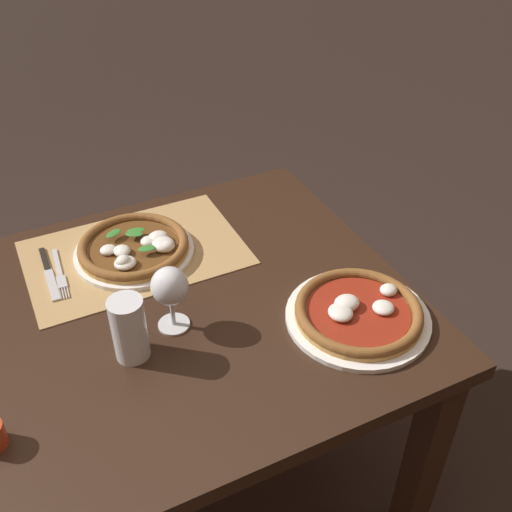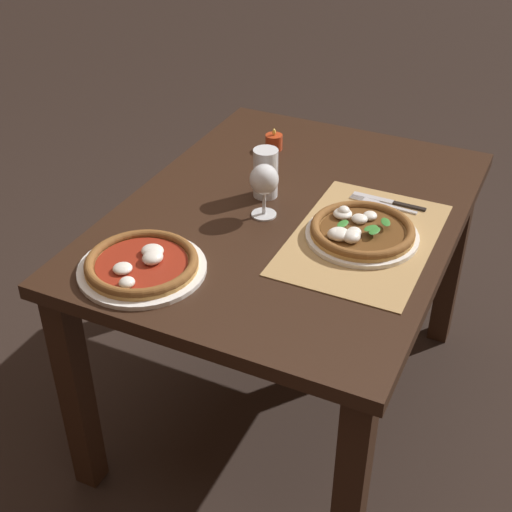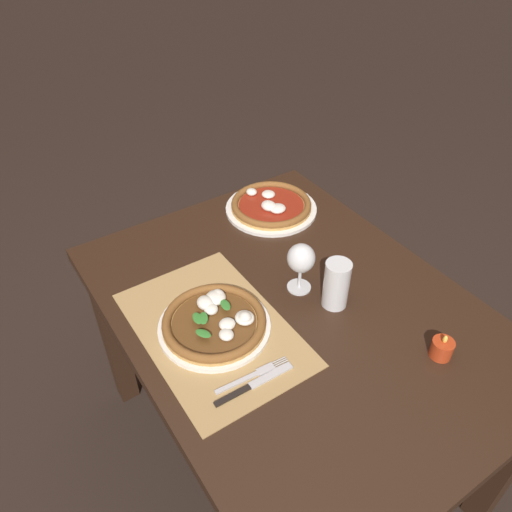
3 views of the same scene
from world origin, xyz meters
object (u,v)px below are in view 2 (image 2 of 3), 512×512
pizza_far (142,265)px  knife (389,202)px  votive_candle (274,142)px  pizza_near (361,231)px  fork (383,204)px  wine_glass (264,182)px  pint_glass (266,174)px

pizza_far → knife: size_ratio=1.49×
votive_candle → knife: bearing=-112.4°
pizza_far → knife: pizza_far is taller
pizza_near → fork: pizza_near is taller
pizza_far → wine_glass: 0.41m
pizza_far → knife: bearing=-38.0°
wine_glass → knife: size_ratio=0.72×
pint_glass → fork: bearing=-75.6°
pizza_near → votive_candle: size_ratio=4.17×
pizza_far → pint_glass: (0.48, -0.12, 0.05)m
pint_glass → votive_candle: pint_glass is taller
knife → wine_glass: bearing=125.7°
votive_candle → pizza_far: bearing=178.9°
pizza_near → pizza_far: pizza_near is taller
wine_glass → votive_candle: bearing=20.3°
pizza_near → wine_glass: 0.29m
pizza_far → pint_glass: pint_glass is taller
wine_glass → votive_candle: size_ratio=2.15×
pizza_far → pint_glass: 0.49m
pint_glass → fork: (0.08, -0.33, -0.06)m
wine_glass → fork: (0.19, -0.28, -0.10)m
pizza_near → wine_glass: (-0.00, 0.28, 0.08)m
pizza_far → pint_glass: size_ratio=2.21×
knife → pizza_far: bearing=142.0°
votive_candle → wine_glass: bearing=-159.7°
pint_glass → fork: 0.34m
fork → pizza_near: bearing=178.8°
knife → votive_candle: (0.18, 0.44, 0.02)m
pizza_far → fork: 0.72m
fork → knife: knife is taller
pizza_near → pint_glass: size_ratio=2.07×
pizza_near → knife: (0.21, -0.01, -0.02)m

